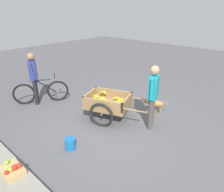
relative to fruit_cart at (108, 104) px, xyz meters
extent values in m
plane|color=#56565B|center=(-0.38, 0.16, -0.44)|extent=(24.00, 24.00, 0.00)
cube|color=#937047|center=(0.01, 0.00, -0.04)|extent=(1.31, 1.14, 0.10)
cube|color=#937047|center=(0.50, 0.18, 0.13)|extent=(0.34, 0.77, 0.24)
cube|color=#937047|center=(-0.48, -0.18, 0.13)|extent=(0.34, 0.77, 0.24)
cube|color=#937047|center=(-0.12, 0.34, 0.13)|extent=(1.05, 0.44, 0.24)
cube|color=#937047|center=(0.14, -0.35, 0.13)|extent=(1.05, 0.44, 0.24)
torus|color=black|center=(-0.15, 0.41, -0.12)|extent=(0.62, 0.28, 0.64)
torus|color=black|center=(0.16, -0.41, -0.12)|extent=(0.62, 0.28, 0.64)
cylinder|color=gray|center=(0.01, 0.00, -0.12)|extent=(0.35, 0.84, 0.04)
cylinder|color=#937047|center=(-0.88, 0.03, 0.11)|extent=(0.53, 0.23, 0.04)
cylinder|color=#937047|center=(-0.64, -0.61, 0.11)|extent=(0.53, 0.23, 0.04)
cylinder|color=gray|center=(0.45, 0.16, -0.26)|extent=(0.04, 0.04, 0.35)
ellipsoid|color=gold|center=(0.40, 0.03, 0.09)|extent=(0.18, 0.10, 0.14)
ellipsoid|color=gold|center=(0.41, 0.05, 0.10)|extent=(0.18, 0.14, 0.05)
ellipsoid|color=gold|center=(0.43, 0.06, 0.11)|extent=(0.18, 0.11, 0.13)
ellipsoid|color=gold|center=(-0.43, -0.07, 0.18)|extent=(0.18, 0.08, 0.14)
ellipsoid|color=gold|center=(-0.42, -0.06, 0.19)|extent=(0.17, 0.15, 0.09)
ellipsoid|color=gold|center=(-0.40, -0.05, 0.20)|extent=(0.18, 0.13, 0.09)
ellipsoid|color=gold|center=(-0.39, -0.04, 0.21)|extent=(0.16, 0.13, 0.15)
ellipsoid|color=gold|center=(-0.39, -0.01, 0.14)|extent=(0.17, 0.13, 0.14)
ellipsoid|color=gold|center=(-0.38, 0.00, 0.15)|extent=(0.18, 0.13, 0.05)
ellipsoid|color=gold|center=(-0.36, 0.01, 0.16)|extent=(0.18, 0.06, 0.13)
ellipsoid|color=gold|center=(0.09, 0.06, 0.10)|extent=(0.17, 0.11, 0.14)
ellipsoid|color=gold|center=(0.10, 0.07, 0.11)|extent=(0.17, 0.15, 0.10)
ellipsoid|color=gold|center=(0.11, 0.08, 0.12)|extent=(0.18, 0.15, 0.05)
ellipsoid|color=gold|center=(0.11, 0.09, 0.13)|extent=(0.19, 0.07, 0.10)
ellipsoid|color=gold|center=(0.13, 0.10, 0.14)|extent=(0.17, 0.09, 0.15)
ellipsoid|color=gold|center=(0.32, 0.08, 0.07)|extent=(0.17, 0.06, 0.15)
ellipsoid|color=gold|center=(0.33, 0.09, 0.08)|extent=(0.17, 0.16, 0.08)
ellipsoid|color=gold|center=(0.35, 0.10, 0.09)|extent=(0.19, 0.10, 0.08)
ellipsoid|color=gold|center=(0.35, 0.11, 0.10)|extent=(0.18, 0.06, 0.12)
ellipsoid|color=gold|center=(0.02, 0.16, 0.17)|extent=(0.16, 0.15, 0.15)
ellipsoid|color=gold|center=(0.04, 0.18, 0.18)|extent=(0.19, 0.10, 0.05)
ellipsoid|color=gold|center=(0.06, 0.19, 0.19)|extent=(0.16, 0.15, 0.12)
ellipsoid|color=gold|center=(-0.39, 0.08, 0.16)|extent=(0.18, 0.05, 0.12)
ellipsoid|color=gold|center=(-0.38, 0.09, 0.17)|extent=(0.19, 0.11, 0.07)
ellipsoid|color=gold|center=(-0.36, 0.10, 0.18)|extent=(0.19, 0.06, 0.09)
ellipsoid|color=gold|center=(-0.35, 0.11, 0.19)|extent=(0.18, 0.07, 0.13)
ellipsoid|color=gold|center=(0.06, 0.18, 0.07)|extent=(0.17, 0.12, 0.14)
ellipsoid|color=gold|center=(0.07, 0.19, 0.08)|extent=(0.19, 0.06, 0.08)
ellipsoid|color=gold|center=(0.08, 0.20, 0.09)|extent=(0.18, 0.14, 0.09)
ellipsoid|color=gold|center=(0.09, 0.21, 0.10)|extent=(0.17, 0.14, 0.12)
ellipsoid|color=gold|center=(-0.18, 0.16, 0.10)|extent=(0.19, 0.07, 0.13)
ellipsoid|color=gold|center=(-0.16, 0.17, 0.11)|extent=(0.18, 0.07, 0.05)
ellipsoid|color=gold|center=(-0.14, 0.18, 0.12)|extent=(0.17, 0.13, 0.14)
ellipsoid|color=gold|center=(-0.48, 0.09, 0.17)|extent=(0.18, 0.06, 0.14)
ellipsoid|color=gold|center=(-0.48, 0.10, 0.18)|extent=(0.19, 0.08, 0.10)
ellipsoid|color=gold|center=(-0.47, 0.11, 0.19)|extent=(0.19, 0.12, 0.05)
ellipsoid|color=gold|center=(-0.46, 0.12, 0.20)|extent=(0.19, 0.06, 0.10)
ellipsoid|color=gold|center=(-0.45, 0.13, 0.21)|extent=(0.17, 0.12, 0.15)
ellipsoid|color=gold|center=(-0.11, -0.25, 0.09)|extent=(0.17, 0.05, 0.15)
ellipsoid|color=gold|center=(-0.10, -0.24, 0.10)|extent=(0.18, 0.13, 0.08)
ellipsoid|color=gold|center=(-0.09, -0.23, 0.11)|extent=(0.18, 0.13, 0.07)
ellipsoid|color=gold|center=(-0.08, -0.22, 0.12)|extent=(0.18, 0.05, 0.13)
ellipsoid|color=gold|center=(0.29, -0.15, 0.17)|extent=(0.16, 0.15, 0.15)
ellipsoid|color=gold|center=(0.30, -0.14, 0.18)|extent=(0.19, 0.10, 0.08)
ellipsoid|color=gold|center=(0.31, -0.13, 0.19)|extent=(0.17, 0.16, 0.09)
ellipsoid|color=gold|center=(0.33, -0.12, 0.20)|extent=(0.18, 0.08, 0.15)
ellipsoid|color=gold|center=(0.08, 0.06, 0.07)|extent=(0.16, 0.13, 0.15)
ellipsoid|color=gold|center=(0.10, 0.08, 0.08)|extent=(0.19, 0.11, 0.05)
ellipsoid|color=gold|center=(0.12, 0.09, 0.09)|extent=(0.17, 0.12, 0.15)
cylinder|color=#4C4742|center=(-1.11, -0.30, -0.05)|extent=(0.11, 0.11, 0.78)
cylinder|color=#4C4742|center=(-1.03, -0.51, -0.05)|extent=(0.11, 0.11, 0.78)
cube|color=teal|center=(-1.07, -0.41, 0.61)|extent=(0.31, 0.39, 0.55)
sphere|color=tan|center=(-1.07, -0.41, 1.02)|extent=(0.21, 0.21, 0.21)
cylinder|color=teal|center=(-1.15, -0.20, 0.64)|extent=(0.08, 0.09, 0.50)
cylinder|color=teal|center=(-0.99, -0.61, 0.64)|extent=(0.08, 0.16, 0.50)
torus|color=black|center=(1.97, 0.22, -0.11)|extent=(0.40, 0.59, 0.66)
torus|color=black|center=(2.50, 1.06, -0.11)|extent=(0.40, 0.59, 0.66)
cylinder|color=black|center=(2.23, 0.64, 0.29)|extent=(0.35, 0.53, 0.04)
cylinder|color=black|center=(2.30, 0.74, 0.12)|extent=(0.09, 0.11, 0.45)
cylinder|color=black|center=(2.14, 0.49, 0.07)|extent=(0.31, 0.47, 0.43)
ellipsoid|color=black|center=(2.31, 0.76, 0.38)|extent=(0.20, 0.08, 0.06)
cylinder|color=black|center=(1.99, 0.26, 0.39)|extent=(0.40, 0.27, 0.03)
cylinder|color=black|center=(2.41, 0.71, -0.05)|extent=(0.11, 0.11, 0.78)
cylinder|color=black|center=(2.22, 0.82, -0.05)|extent=(0.11, 0.11, 0.78)
cube|color=navy|center=(2.31, 0.77, 0.61)|extent=(0.39, 0.35, 0.55)
sphere|color=#9E704C|center=(2.31, 0.77, 1.02)|extent=(0.21, 0.21, 0.21)
cylinder|color=navy|center=(2.50, 0.65, 0.64)|extent=(0.08, 0.17, 0.50)
cylinder|color=navy|center=(2.13, 0.88, 0.64)|extent=(0.08, 0.18, 0.50)
ellipsoid|color=#AD7A38|center=(-0.75, -1.15, -0.17)|extent=(0.47, 0.39, 0.18)
sphere|color=#AD7A38|center=(-0.52, -1.01, -0.11)|extent=(0.14, 0.14, 0.14)
cylinder|color=#AD7A38|center=(-0.99, -1.30, -0.13)|extent=(0.10, 0.08, 0.12)
cylinder|color=#AD7A38|center=(-0.67, -1.03, -0.35)|extent=(0.04, 0.04, 0.18)
cylinder|color=#AD7A38|center=(-0.61, -1.13, -0.35)|extent=(0.04, 0.04, 0.18)
cylinder|color=#AD7A38|center=(-0.89, -1.17, -0.35)|extent=(0.04, 0.04, 0.18)
cylinder|color=#AD7A38|center=(-0.84, -1.27, -0.35)|extent=(0.04, 0.04, 0.18)
cylinder|color=#1966B2|center=(-0.29, 1.48, -0.32)|extent=(0.22, 0.22, 0.25)
cube|color=tan|center=(-0.21, 2.67, -0.33)|extent=(0.44, 0.32, 0.22)
sphere|color=red|center=(-0.29, 2.63, -0.17)|extent=(0.10, 0.10, 0.10)
sphere|color=red|center=(-0.29, 2.78, -0.18)|extent=(0.07, 0.07, 0.07)
sphere|color=#B23319|center=(-0.29, 2.61, -0.18)|extent=(0.07, 0.07, 0.07)
sphere|color=#99BF33|center=(-0.26, 2.71, -0.18)|extent=(0.09, 0.09, 0.09)
sphere|color=#99BF33|center=(-0.05, 2.67, -0.18)|extent=(0.08, 0.08, 0.08)
sphere|color=#B23319|center=(-0.29, 2.56, -0.17)|extent=(0.09, 0.09, 0.09)
sphere|color=#B23319|center=(-0.29, 2.62, -0.18)|extent=(0.07, 0.07, 0.07)
camera|label=1|loc=(-3.34, 3.55, 2.34)|focal=33.14mm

